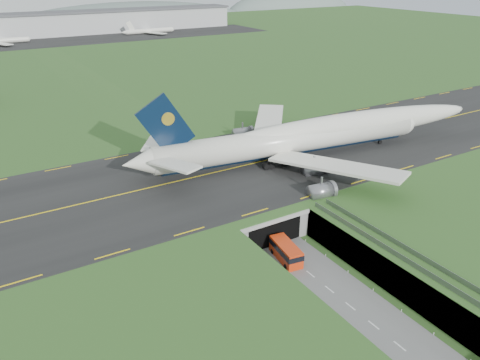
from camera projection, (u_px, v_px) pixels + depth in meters
ground at (300, 267)px, 84.43m from camera, size 900.00×900.00×0.00m
airfield_deck at (301, 253)px, 83.19m from camera, size 800.00×800.00×6.00m
trench_road at (327, 288)px, 78.55m from camera, size 12.00×75.00×0.20m
taxiway at (213, 173)px, 107.60m from camera, size 800.00×44.00×0.18m
tunnel_portal at (251, 213)px, 96.06m from camera, size 17.00×22.30×6.00m
guideway at (434, 278)px, 72.52m from camera, size 3.00×53.00×7.05m
jumbo_jet at (315, 135)px, 115.49m from camera, size 96.24×61.20×20.42m
shuttle_tram at (286, 252)px, 85.63m from camera, size 4.18×8.43×3.28m
cargo_terminal at (24, 25)px, 311.73m from camera, size 320.00×67.00×15.60m
distant_hills at (78, 28)px, 451.23m from camera, size 700.00×91.00×60.00m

